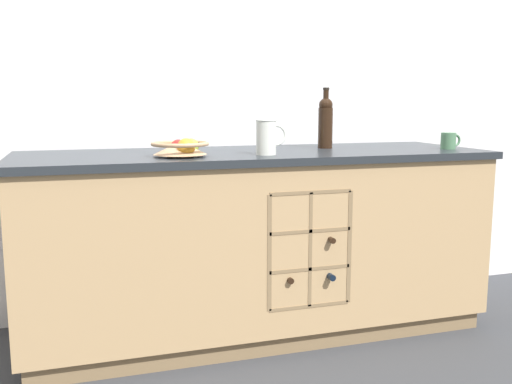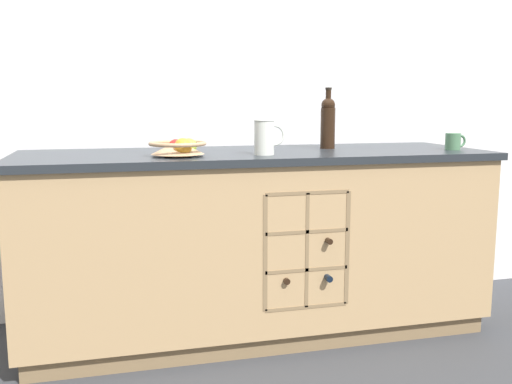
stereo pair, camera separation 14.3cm
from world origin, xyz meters
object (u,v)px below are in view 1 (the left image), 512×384
object	(u,v)px
standing_wine_bottle	(326,121)
ceramic_mug	(449,141)
white_pitcher	(267,136)
fruit_bowl	(181,147)

from	to	relation	value
standing_wine_bottle	ceramic_mug	bearing A→B (deg)	-22.54
white_pitcher	ceramic_mug	bearing A→B (deg)	1.47
fruit_bowl	white_pitcher	world-z (taller)	white_pitcher
standing_wine_bottle	fruit_bowl	bearing A→B (deg)	-163.32
white_pitcher	ceramic_mug	size ratio (longest dim) A/B	1.45
ceramic_mug	standing_wine_bottle	world-z (taller)	standing_wine_bottle
white_pitcher	ceramic_mug	xyz separation A→B (m)	(0.99, 0.03, -0.04)
white_pitcher	standing_wine_bottle	world-z (taller)	standing_wine_bottle
ceramic_mug	standing_wine_bottle	bearing A→B (deg)	157.46
white_pitcher	fruit_bowl	bearing A→B (deg)	175.97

